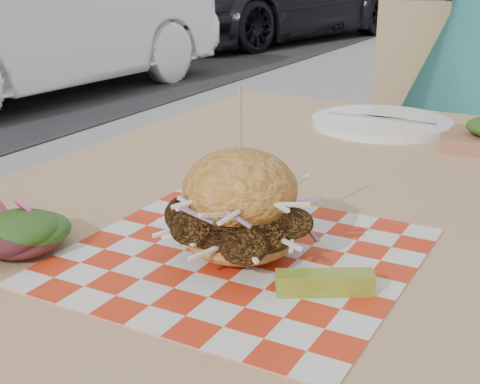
{
  "coord_description": "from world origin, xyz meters",
  "views": [
    {
      "loc": [
        0.4,
        -1.08,
        1.06
      ],
      "look_at": [
        0.08,
        -0.5,
        0.82
      ],
      "focal_mm": 50.0,
      "sensor_mm": 36.0,
      "label": 1
    }
  ],
  "objects_px": {
    "car_white": "(27,22)",
    "patio_chair": "(426,154)",
    "sandwich": "(240,211)",
    "patio_table": "(292,237)"
  },
  "relations": [
    {
      "from": "car_white",
      "to": "patio_table",
      "type": "relative_size",
      "value": 2.93
    },
    {
      "from": "patio_chair",
      "to": "sandwich",
      "type": "xyz_separation_m",
      "value": [
        0.07,
        -1.19,
        0.25
      ]
    },
    {
      "from": "patio_table",
      "to": "patio_chair",
      "type": "distance_m",
      "value": 0.96
    },
    {
      "from": "patio_table",
      "to": "patio_chair",
      "type": "bearing_deg",
      "value": 91.67
    },
    {
      "from": "sandwich",
      "to": "car_white",
      "type": "bearing_deg",
      "value": 138.34
    },
    {
      "from": "car_white",
      "to": "patio_table",
      "type": "xyz_separation_m",
      "value": [
        3.63,
        -3.03,
        0.09
      ]
    },
    {
      "from": "car_white",
      "to": "sandwich",
      "type": "height_order",
      "value": "car_white"
    },
    {
      "from": "car_white",
      "to": "patio_table",
      "type": "distance_m",
      "value": 4.73
    },
    {
      "from": "sandwich",
      "to": "patio_table",
      "type": "bearing_deg",
      "value": 100.75
    },
    {
      "from": "car_white",
      "to": "patio_chair",
      "type": "distance_m",
      "value": 4.16
    }
  ]
}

